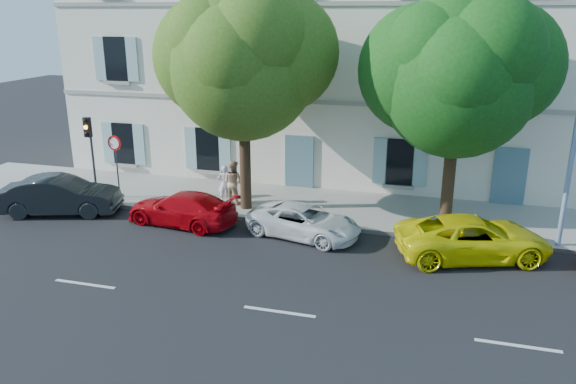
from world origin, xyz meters
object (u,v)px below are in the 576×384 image
(tree_left, at_px, (243,67))
(car_dark_sedan, at_px, (60,195))
(pedestrian_a, at_px, (225,184))
(pedestrian_b, at_px, (233,182))
(car_yellow_supercar, at_px, (473,238))
(tree_right, at_px, (458,80))
(car_white_coupe, at_px, (304,221))
(car_red_coupe, at_px, (182,208))
(traffic_light, at_px, (90,140))
(road_sign, at_px, (116,154))

(tree_left, bearing_deg, car_dark_sedan, -162.20)
(pedestrian_a, bearing_deg, pedestrian_b, 157.71)
(pedestrian_a, bearing_deg, car_yellow_supercar, 142.04)
(tree_right, bearing_deg, car_white_coupe, -157.03)
(car_dark_sedan, distance_m, car_white_coupe, 9.89)
(car_dark_sedan, height_order, car_red_coupe, car_dark_sedan)
(car_white_coupe, xyz_separation_m, tree_left, (-2.90, 1.97, 5.16))
(pedestrian_b, bearing_deg, car_red_coupe, 80.66)
(tree_left, distance_m, traffic_light, 7.27)
(car_white_coupe, height_order, road_sign, road_sign)
(pedestrian_a, xyz_separation_m, pedestrian_b, (0.37, 0.00, 0.11))
(tree_right, bearing_deg, pedestrian_a, 177.81)
(tree_right, bearing_deg, car_yellow_supercar, -69.26)
(car_white_coupe, relative_size, traffic_light, 1.18)
(road_sign, height_order, pedestrian_b, road_sign)
(tree_right, height_order, pedestrian_b, tree_right)
(tree_left, xyz_separation_m, pedestrian_a, (-1.06, 0.41, -4.79))
(car_red_coupe, relative_size, tree_right, 0.52)
(car_red_coupe, bearing_deg, pedestrian_b, 162.53)
(car_dark_sedan, xyz_separation_m, road_sign, (1.49, 1.82, 1.36))
(car_red_coupe, xyz_separation_m, car_yellow_supercar, (10.46, -0.24, 0.06))
(road_sign, bearing_deg, car_white_coupe, -10.47)
(car_yellow_supercar, distance_m, pedestrian_a, 10.04)
(car_dark_sedan, relative_size, tree_right, 0.56)
(pedestrian_b, bearing_deg, traffic_light, 25.45)
(pedestrian_a, height_order, pedestrian_b, pedestrian_b)
(road_sign, bearing_deg, pedestrian_b, 9.89)
(pedestrian_a, relative_size, pedestrian_b, 0.88)
(car_red_coupe, distance_m, car_yellow_supercar, 10.47)
(road_sign, xyz_separation_m, pedestrian_b, (4.80, 0.84, -1.07))
(car_yellow_supercar, bearing_deg, car_dark_sedan, 71.70)
(tree_right, bearing_deg, car_dark_sedan, -171.05)
(tree_right, distance_m, traffic_light, 14.58)
(pedestrian_b, bearing_deg, road_sign, 25.95)
(car_dark_sedan, xyz_separation_m, car_white_coupe, (9.88, 0.27, -0.19))
(car_yellow_supercar, bearing_deg, traffic_light, 65.36)
(car_yellow_supercar, distance_m, tree_right, 5.38)
(car_dark_sedan, relative_size, traffic_light, 1.33)
(tree_left, height_order, tree_right, tree_left)
(car_dark_sedan, bearing_deg, tree_right, -98.07)
(car_dark_sedan, bearing_deg, car_yellow_supercar, -107.07)
(tree_right, bearing_deg, pedestrian_b, 177.70)
(car_red_coupe, distance_m, road_sign, 4.25)
(car_white_coupe, xyz_separation_m, road_sign, (-8.39, 1.55, 1.55))
(car_white_coupe, bearing_deg, car_yellow_supercar, -79.54)
(car_dark_sedan, height_order, pedestrian_b, pedestrian_b)
(road_sign, distance_m, pedestrian_b, 4.99)
(tree_left, bearing_deg, traffic_light, -175.15)
(road_sign, height_order, pedestrian_a, road_sign)
(car_red_coupe, distance_m, traffic_light, 5.34)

